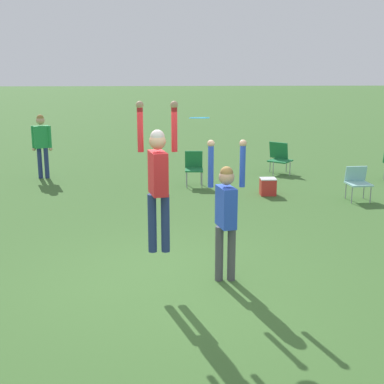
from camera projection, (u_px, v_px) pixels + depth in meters
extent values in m
plane|color=#3D662D|center=(170.00, 284.00, 7.76)|extent=(120.00, 120.00, 0.00)
cylinder|color=navy|center=(152.00, 223.00, 7.39)|extent=(0.12, 0.12, 0.83)
cylinder|color=navy|center=(165.00, 223.00, 7.40)|extent=(0.12, 0.12, 0.83)
cube|color=red|center=(158.00, 173.00, 7.23)|extent=(0.29, 0.44, 0.59)
sphere|color=tan|center=(158.00, 141.00, 7.12)|extent=(0.22, 0.22, 0.22)
sphere|color=#B7B2AD|center=(157.00, 137.00, 7.11)|extent=(0.19, 0.19, 0.19)
cylinder|color=red|center=(140.00, 129.00, 7.07)|extent=(0.08, 0.08, 0.62)
sphere|color=tan|center=(140.00, 105.00, 7.00)|extent=(0.10, 0.10, 0.10)
cylinder|color=red|center=(174.00, 128.00, 7.09)|extent=(0.08, 0.08, 0.62)
sphere|color=tan|center=(174.00, 105.00, 7.02)|extent=(0.10, 0.10, 0.10)
cylinder|color=#4C4C51|center=(219.00, 254.00, 7.79)|extent=(0.12, 0.12, 0.83)
cylinder|color=#4C4C51|center=(231.00, 253.00, 7.80)|extent=(0.12, 0.12, 0.83)
cube|color=blue|center=(226.00, 207.00, 7.62)|extent=(0.29, 0.43, 0.59)
sphere|color=tan|center=(227.00, 177.00, 7.52)|extent=(0.22, 0.22, 0.22)
sphere|color=olive|center=(227.00, 173.00, 7.51)|extent=(0.19, 0.19, 0.19)
cylinder|color=blue|center=(211.00, 166.00, 7.47)|extent=(0.08, 0.08, 0.62)
sphere|color=tan|center=(211.00, 144.00, 7.40)|extent=(0.10, 0.10, 0.10)
cylinder|color=blue|center=(243.00, 165.00, 7.49)|extent=(0.08, 0.08, 0.62)
sphere|color=tan|center=(243.00, 143.00, 7.41)|extent=(0.10, 0.10, 0.10)
cylinder|color=#2D9EDB|center=(199.00, 118.00, 7.30)|extent=(0.28, 0.28, 0.04)
cylinder|color=gray|center=(352.00, 194.00, 12.05)|extent=(0.02, 0.02, 0.42)
cylinder|color=gray|center=(371.00, 194.00, 12.07)|extent=(0.02, 0.02, 0.42)
cylinder|color=gray|center=(346.00, 190.00, 12.47)|extent=(0.02, 0.02, 0.42)
cylinder|color=gray|center=(364.00, 190.00, 12.48)|extent=(0.02, 0.02, 0.42)
cube|color=#8CC6C1|center=(359.00, 184.00, 12.22)|extent=(0.55, 0.55, 0.04)
cube|color=#8CC6C1|center=(356.00, 173.00, 12.40)|extent=(0.51, 0.14, 0.35)
cylinder|color=gray|center=(273.00, 169.00, 14.97)|extent=(0.02, 0.02, 0.39)
cylinder|color=gray|center=(290.00, 168.00, 14.99)|extent=(0.02, 0.02, 0.39)
cylinder|color=gray|center=(270.00, 165.00, 15.43)|extent=(0.02, 0.02, 0.39)
cylinder|color=gray|center=(286.00, 165.00, 15.45)|extent=(0.02, 0.02, 0.39)
cube|color=#1E753D|center=(280.00, 161.00, 15.17)|extent=(0.78, 0.78, 0.04)
cube|color=#1E753D|center=(279.00, 150.00, 15.36)|extent=(0.52, 0.44, 0.48)
cylinder|color=gray|center=(187.00, 179.00, 13.49)|extent=(0.02, 0.02, 0.44)
cylinder|color=gray|center=(202.00, 179.00, 13.51)|extent=(0.02, 0.02, 0.44)
cylinder|color=gray|center=(186.00, 176.00, 13.86)|extent=(0.02, 0.02, 0.44)
cylinder|color=gray|center=(201.00, 176.00, 13.88)|extent=(0.02, 0.02, 0.44)
cube|color=#1E753D|center=(194.00, 170.00, 13.64)|extent=(0.47, 0.47, 0.04)
cube|color=#1E753D|center=(194.00, 159.00, 13.78)|extent=(0.46, 0.13, 0.45)
cylinder|color=gray|center=(384.00, 171.00, 14.46)|extent=(0.02, 0.02, 0.44)
cylinder|color=navy|center=(40.00, 163.00, 14.58)|extent=(0.12, 0.12, 0.84)
cylinder|color=navy|center=(47.00, 163.00, 14.59)|extent=(0.12, 0.12, 0.84)
cube|color=green|center=(41.00, 137.00, 14.41)|extent=(0.45, 0.36, 0.60)
sphere|color=tan|center=(40.00, 120.00, 14.30)|extent=(0.23, 0.23, 0.23)
sphere|color=olive|center=(40.00, 118.00, 14.29)|extent=(0.19, 0.19, 0.19)
cylinder|color=green|center=(33.00, 138.00, 14.40)|extent=(0.08, 0.08, 0.63)
sphere|color=tan|center=(34.00, 149.00, 14.48)|extent=(0.10, 0.10, 0.10)
cylinder|color=green|center=(50.00, 137.00, 14.42)|extent=(0.08, 0.08, 0.63)
sphere|color=tan|center=(51.00, 149.00, 14.50)|extent=(0.10, 0.10, 0.10)
cube|color=red|center=(268.00, 187.00, 12.82)|extent=(0.37, 0.32, 0.38)
cube|color=silver|center=(268.00, 179.00, 12.77)|extent=(0.37, 0.33, 0.02)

